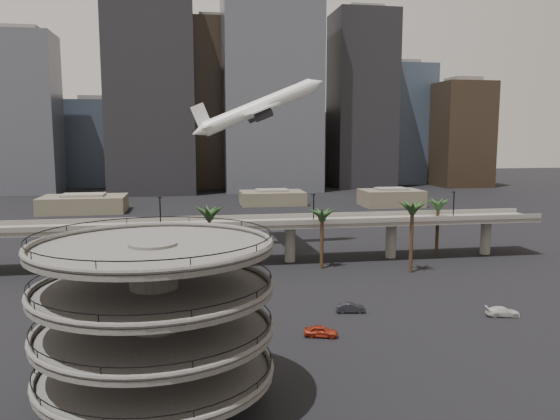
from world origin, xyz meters
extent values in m
plane|color=black|center=(0.00, 0.00, 0.00)|extent=(700.00, 700.00, 0.00)
cylinder|color=#4D4A48|center=(-13.00, -4.00, 8.00)|extent=(4.40, 4.40, 16.50)
cylinder|color=#4D4A48|center=(-13.00, -4.00, 3.77)|extent=(22.00, 22.00, 0.45)
torus|color=#4D4A48|center=(-13.00, -4.00, 4.25)|extent=(22.20, 22.20, 0.50)
torus|color=black|center=(-13.00, -4.00, 5.05)|extent=(21.80, 21.80, 0.10)
cylinder|color=#4D4A48|center=(-13.00, -4.00, 7.78)|extent=(22.00, 22.00, 0.45)
torus|color=#4D4A48|center=(-13.00, -4.00, 8.25)|extent=(22.20, 22.20, 0.50)
torus|color=black|center=(-13.00, -4.00, 9.05)|extent=(21.80, 21.80, 0.10)
cylinder|color=#4D4A48|center=(-13.00, -4.00, 11.78)|extent=(22.00, 22.00, 0.45)
torus|color=#4D4A48|center=(-13.00, -4.00, 12.25)|extent=(22.20, 22.20, 0.50)
torus|color=black|center=(-13.00, -4.00, 13.05)|extent=(21.80, 21.80, 0.10)
cylinder|color=#4D4A48|center=(-13.00, -4.00, 15.78)|extent=(22.00, 22.00, 0.45)
torus|color=#4D4A48|center=(-13.00, -4.00, 16.25)|extent=(22.20, 22.20, 0.50)
torus|color=black|center=(-13.00, -4.00, 17.05)|extent=(21.80, 21.80, 0.10)
cube|color=slate|center=(0.00, 55.00, 8.00)|extent=(130.00, 9.00, 0.90)
cube|color=slate|center=(0.00, 50.50, 8.90)|extent=(130.00, 0.30, 1.00)
cube|color=slate|center=(0.00, 59.50, 8.90)|extent=(130.00, 0.30, 1.00)
cylinder|color=slate|center=(-33.00, 55.00, 3.80)|extent=(2.20, 2.20, 8.00)
cylinder|color=slate|center=(-11.00, 55.00, 3.80)|extent=(2.20, 2.20, 8.00)
cylinder|color=slate|center=(11.00, 55.00, 3.80)|extent=(2.20, 2.20, 8.00)
cylinder|color=slate|center=(33.00, 55.00, 3.80)|extent=(2.20, 2.20, 8.00)
cylinder|color=slate|center=(55.00, 55.00, 3.80)|extent=(2.20, 2.20, 8.00)
cylinder|color=black|center=(-15.00, 51.00, 11.50)|extent=(0.24, 0.24, 6.00)
cylinder|color=black|center=(15.00, 51.00, 11.50)|extent=(0.24, 0.24, 6.00)
cylinder|color=black|center=(45.00, 51.00, 11.50)|extent=(0.24, 0.24, 6.00)
cylinder|color=#412C1C|center=(-6.00, 44.00, 6.08)|extent=(0.70, 0.70, 12.15)
ellipsoid|color=#203E1C|center=(-6.00, 44.00, 12.55)|extent=(4.40, 4.40, 2.00)
cylinder|color=#412C1C|center=(16.00, 48.00, 5.40)|extent=(0.70, 0.70, 10.80)
ellipsoid|color=#203E1C|center=(16.00, 48.00, 11.20)|extent=(4.40, 4.40, 2.00)
cylinder|color=#412C1C|center=(32.00, 42.00, 6.30)|extent=(0.70, 0.70, 12.60)
ellipsoid|color=#203E1C|center=(32.00, 42.00, 13.00)|extent=(4.40, 4.40, 2.00)
cylinder|color=#412C1C|center=(44.00, 56.00, 5.62)|extent=(0.70, 0.70, 11.25)
ellipsoid|color=#203E1C|center=(44.00, 56.00, 11.65)|extent=(4.40, 4.40, 2.00)
cube|color=brown|center=(-45.00, 140.00, 2.75)|extent=(28.00, 18.00, 5.50)
cube|color=slate|center=(-45.00, 140.00, 5.90)|extent=(14.00, 9.00, 0.80)
cube|color=brown|center=(22.00, 150.00, 2.50)|extent=(24.00, 16.00, 5.00)
cube|color=slate|center=(22.00, 150.00, 5.40)|extent=(12.00, 8.00, 0.80)
cube|color=brown|center=(65.00, 138.00, 3.00)|extent=(22.00, 15.00, 6.00)
cube|color=slate|center=(65.00, 138.00, 6.40)|extent=(11.00, 7.50, 0.80)
cube|color=#4C5059|center=(-80.00, 210.00, 35.61)|extent=(26.00, 24.00, 71.23)
cube|color=slate|center=(-80.00, 210.00, 72.43)|extent=(14.30, 13.20, 2.40)
cube|color=#364354|center=(-55.00, 245.00, 21.92)|extent=(30.00, 30.00, 43.83)
cube|color=slate|center=(-55.00, 245.00, 45.03)|extent=(16.50, 16.50, 2.40)
cube|color=black|center=(-25.00, 200.00, 50.23)|extent=(38.00, 30.00, 100.45)
cube|color=#2C2218|center=(5.00, 225.00, 41.09)|extent=(28.00, 26.00, 82.19)
cube|color=slate|center=(5.00, 225.00, 83.39)|extent=(15.40, 14.30, 2.40)
cube|color=#4C5059|center=(30.00, 205.00, 54.79)|extent=(45.00, 32.00, 109.58)
cube|color=gray|center=(55.00, 240.00, 19.18)|extent=(24.00, 24.00, 38.35)
cube|color=slate|center=(55.00, 240.00, 39.55)|extent=(13.20, 13.20, 2.40)
cube|color=black|center=(78.00, 215.00, 43.38)|extent=(30.00, 28.00, 86.75)
cube|color=slate|center=(78.00, 215.00, 87.95)|extent=(16.50, 15.40, 2.40)
cube|color=#364354|center=(105.00, 235.00, 31.96)|extent=(34.00, 30.00, 63.92)
cube|color=slate|center=(105.00, 235.00, 65.12)|extent=(18.70, 16.50, 2.40)
cube|color=#2C2218|center=(130.00, 210.00, 26.48)|extent=(26.00, 26.00, 52.96)
cube|color=slate|center=(130.00, 210.00, 54.16)|extent=(14.30, 14.30, 2.40)
cube|color=gray|center=(18.00, 260.00, 17.35)|extent=(22.00, 22.00, 34.70)
cube|color=slate|center=(18.00, 260.00, 35.90)|extent=(12.10, 12.10, 2.40)
cylinder|color=silver|center=(6.31, 68.83, 32.30)|extent=(25.50, 4.08, 12.98)
cone|color=silver|center=(19.67, 69.21, 37.77)|extent=(4.38, 3.48, 4.34)
cone|color=silver|center=(-7.05, 68.45, 26.83)|extent=(4.23, 3.10, 3.99)
cube|color=silver|center=(5.66, 68.81, 31.43)|extent=(6.53, 28.11, 2.60)
cube|color=silver|center=(-5.47, 68.49, 27.88)|extent=(2.43, 9.38, 1.06)
cube|color=silver|center=(-6.46, 68.46, 30.30)|extent=(4.71, 0.46, 5.87)
cylinder|color=#2A2A2F|center=(6.44, 73.96, 30.40)|extent=(4.38, 1.99, 3.21)
cylinder|color=#2A2A2F|center=(6.73, 63.72, 30.40)|extent=(4.38, 1.99, 3.21)
imported|color=#9C2B16|center=(6.97, 12.06, 0.75)|extent=(4.71, 2.97, 1.49)
imported|color=black|center=(13.69, 20.95, 0.71)|extent=(4.49, 2.10, 1.42)
imported|color=silver|center=(34.94, 15.59, 0.69)|extent=(5.03, 2.88, 1.37)
camera|label=1|loc=(-9.72, -54.23, 25.96)|focal=35.00mm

